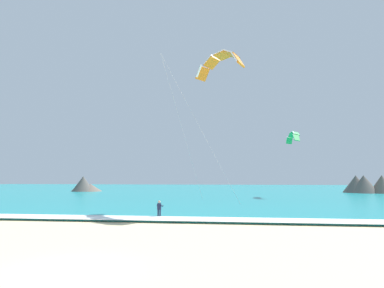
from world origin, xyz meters
The scene contains 9 objects.
ground_plane centered at (0.00, 0.00, 0.00)m, with size 200.00×200.00×0.00m, color beige.
sea centered at (0.00, 74.81, 0.10)m, with size 200.00×120.00×0.20m, color teal.
surf_foam centered at (0.00, 15.81, 0.22)m, with size 200.00×2.98×0.04m, color white.
surfboard centered at (-0.06, 17.30, 0.03)m, with size 0.75×1.46×0.09m.
kitesurfer centered at (-0.05, 17.31, 0.94)m, with size 0.60×0.60×1.69m.
kite_primary centered at (5.57, 22.84, 16.87)m, with size 8.44×7.93×16.78m.
kite_distant centered at (18.12, 49.53, 11.43)m, with size 1.76×6.05×2.17m.
headland_right centered at (36.81, 66.12, 2.09)m, with size 10.70×8.19×4.21m.
headland_left centered at (-30.14, 66.29, 1.60)m, with size 8.06×6.94×3.97m.
Camera 1 is at (6.86, -13.68, 3.98)m, focal length 31.07 mm.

